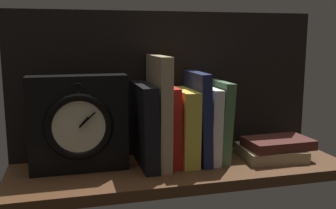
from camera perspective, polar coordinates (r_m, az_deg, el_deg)
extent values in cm
cube|color=#4C2D19|center=(93.31, 1.93, -9.73)|extent=(79.70, 24.76, 2.50)
cube|color=black|center=(99.94, 0.05, 3.11)|extent=(79.70, 1.20, 36.57)
cube|color=black|center=(90.85, -3.47, -3.07)|extent=(3.82, 16.94, 19.52)
cube|color=tan|center=(90.90, -1.38, -0.96)|extent=(3.02, 15.99, 25.97)
cube|color=red|center=(92.35, 0.38, -3.07)|extent=(2.91, 12.26, 18.77)
cube|color=gold|center=(93.39, 2.42, -3.22)|extent=(4.07, 14.27, 17.84)
cube|color=#192147|center=(93.99, 4.41, -1.87)|extent=(3.11, 14.56, 22.00)
cube|color=silver|center=(95.31, 5.94, -2.89)|extent=(2.95, 13.44, 18.20)
cube|color=#476B44|center=(96.17, 7.51, -2.38)|extent=(3.50, 12.49, 19.66)
cube|color=black|center=(89.01, -13.10, -2.79)|extent=(21.85, 5.36, 21.85)
torus|color=black|center=(86.03, -13.03, -3.27)|extent=(15.04, 1.85, 15.04)
cylinder|color=beige|center=(86.03, -13.03, -3.27)|extent=(12.14, 0.60, 12.14)
cube|color=black|center=(85.33, -12.38, -2.59)|extent=(2.20, 0.30, 2.42)
cube|color=black|center=(85.26, -11.87, -2.25)|extent=(3.72, 0.30, 3.41)
torus|color=black|center=(84.93, -13.26, 2.40)|extent=(2.44, 0.44, 2.44)
cube|color=#9E8966|center=(101.23, 15.03, -6.92)|extent=(15.77, 14.51, 2.78)
cube|color=#471E19|center=(100.72, 15.96, -5.52)|extent=(16.33, 10.53, 2.38)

